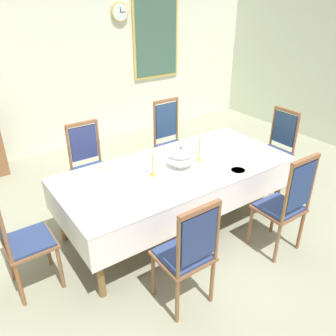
{
  "coord_description": "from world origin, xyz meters",
  "views": [
    {
      "loc": [
        -2.01,
        -2.75,
        2.5
      ],
      "look_at": [
        -0.16,
        -0.12,
        0.83
      ],
      "focal_mm": 36.67,
      "sensor_mm": 36.0,
      "label": 1
    }
  ],
  "objects_px": {
    "chair_head_west": "(20,238)",
    "framed_painting": "(156,37)",
    "dining_table": "(177,173)",
    "soup_tureen": "(181,157)",
    "chair_south_b": "(285,203)",
    "chair_north_b": "(171,140)",
    "spoon_primary": "(101,168)",
    "mounted_clock": "(120,12)",
    "chair_south_a": "(188,253)",
    "chair_north_a": "(90,164)",
    "bowl_far_left": "(156,200)",
    "candlestick_east": "(200,148)",
    "spoon_secondary": "(244,169)",
    "chair_head_east": "(276,147)",
    "bowl_near_right": "(238,171)",
    "candlestick_west": "(153,164)",
    "bowl_near_left": "(112,164)"
  },
  "relations": [
    {
      "from": "chair_north_b",
      "to": "candlestick_west",
      "type": "relative_size",
      "value": 3.3
    },
    {
      "from": "chair_north_a",
      "to": "soup_tureen",
      "type": "distance_m",
      "value": 1.23
    },
    {
      "from": "spoon_primary",
      "to": "mounted_clock",
      "type": "relative_size",
      "value": 0.56
    },
    {
      "from": "soup_tureen",
      "to": "candlestick_west",
      "type": "xyz_separation_m",
      "value": [
        -0.37,
        0.0,
        0.03
      ]
    },
    {
      "from": "dining_table",
      "to": "soup_tureen",
      "type": "xyz_separation_m",
      "value": [
        0.05,
        -0.0,
        0.19
      ]
    },
    {
      "from": "chair_north_b",
      "to": "bowl_far_left",
      "type": "height_order",
      "value": "chair_north_b"
    },
    {
      "from": "dining_table",
      "to": "candlestick_west",
      "type": "height_order",
      "value": "candlestick_west"
    },
    {
      "from": "soup_tureen",
      "to": "bowl_near_left",
      "type": "distance_m",
      "value": 0.76
    },
    {
      "from": "chair_north_b",
      "to": "chair_head_west",
      "type": "distance_m",
      "value": 2.54
    },
    {
      "from": "chair_head_east",
      "to": "bowl_near_left",
      "type": "bearing_deg",
      "value": 78.96
    },
    {
      "from": "chair_south_b",
      "to": "chair_north_b",
      "type": "xyz_separation_m",
      "value": [
        0.0,
        1.99,
        0.01
      ]
    },
    {
      "from": "candlestick_east",
      "to": "dining_table",
      "type": "bearing_deg",
      "value": 180.0
    },
    {
      "from": "framed_painting",
      "to": "soup_tureen",
      "type": "bearing_deg",
      "value": -118.83
    },
    {
      "from": "bowl_near_left",
      "to": "bowl_near_right",
      "type": "xyz_separation_m",
      "value": [
        1.02,
        -0.92,
        0.0
      ]
    },
    {
      "from": "chair_head_west",
      "to": "bowl_near_left",
      "type": "relative_size",
      "value": 6.09
    },
    {
      "from": "dining_table",
      "to": "chair_south_a",
      "type": "relative_size",
      "value": 2.38
    },
    {
      "from": "framed_painting",
      "to": "chair_north_a",
      "type": "bearing_deg",
      "value": -139.59
    },
    {
      "from": "soup_tureen",
      "to": "mounted_clock",
      "type": "relative_size",
      "value": 0.96
    },
    {
      "from": "dining_table",
      "to": "chair_north_a",
      "type": "relative_size",
      "value": 2.38
    },
    {
      "from": "chair_south_b",
      "to": "chair_north_b",
      "type": "bearing_deg",
      "value": 90.0
    },
    {
      "from": "mounted_clock",
      "to": "bowl_near_right",
      "type": "bearing_deg",
      "value": -98.15
    },
    {
      "from": "candlestick_west",
      "to": "mounted_clock",
      "type": "xyz_separation_m",
      "value": [
        1.26,
        2.93,
        1.28
      ]
    },
    {
      "from": "bowl_near_left",
      "to": "spoon_secondary",
      "type": "relative_size",
      "value": 1.02
    },
    {
      "from": "soup_tureen",
      "to": "chair_north_a",
      "type": "bearing_deg",
      "value": 123.88
    },
    {
      "from": "chair_head_east",
      "to": "soup_tureen",
      "type": "relative_size",
      "value": 3.68
    },
    {
      "from": "chair_north_a",
      "to": "bowl_far_left",
      "type": "height_order",
      "value": "chair_north_a"
    },
    {
      "from": "chair_south_b",
      "to": "dining_table",
      "type": "bearing_deg",
      "value": 122.39
    },
    {
      "from": "chair_south_b",
      "to": "chair_head_east",
      "type": "distance_m",
      "value": 1.46
    },
    {
      "from": "bowl_near_right",
      "to": "spoon_primary",
      "type": "height_order",
      "value": "bowl_near_right"
    },
    {
      "from": "dining_table",
      "to": "bowl_near_right",
      "type": "bearing_deg",
      "value": -46.29
    },
    {
      "from": "chair_north_b",
      "to": "chair_south_b",
      "type": "bearing_deg",
      "value": 90.0
    },
    {
      "from": "chair_south_b",
      "to": "chair_north_b",
      "type": "height_order",
      "value": "chair_north_b"
    },
    {
      "from": "chair_south_b",
      "to": "bowl_far_left",
      "type": "xyz_separation_m",
      "value": [
        -1.2,
        0.54,
        0.19
      ]
    },
    {
      "from": "chair_north_a",
      "to": "bowl_far_left",
      "type": "relative_size",
      "value": 7.79
    },
    {
      "from": "chair_head_east",
      "to": "candlestick_east",
      "type": "bearing_deg",
      "value": 90.0
    },
    {
      "from": "chair_north_b",
      "to": "spoon_primary",
      "type": "relative_size",
      "value": 6.65
    },
    {
      "from": "soup_tureen",
      "to": "bowl_far_left",
      "type": "distance_m",
      "value": 0.77
    },
    {
      "from": "soup_tureen",
      "to": "bowl_near_right",
      "type": "relative_size",
      "value": 1.62
    },
    {
      "from": "framed_painting",
      "to": "candlestick_east",
      "type": "bearing_deg",
      "value": -114.71
    },
    {
      "from": "chair_head_west",
      "to": "candlestick_east",
      "type": "bearing_deg",
      "value": 90.0
    },
    {
      "from": "dining_table",
      "to": "spoon_secondary",
      "type": "height_order",
      "value": "spoon_secondary"
    },
    {
      "from": "chair_south_b",
      "to": "bowl_near_left",
      "type": "bearing_deg",
      "value": 129.75
    },
    {
      "from": "chair_head_west",
      "to": "framed_painting",
      "type": "bearing_deg",
      "value": 131.08
    },
    {
      "from": "chair_north_b",
      "to": "bowl_near_right",
      "type": "bearing_deg",
      "value": 83.26
    },
    {
      "from": "chair_south_a",
      "to": "chair_south_b",
      "type": "relative_size",
      "value": 0.95
    },
    {
      "from": "chair_south_b",
      "to": "mounted_clock",
      "type": "bearing_deg",
      "value": 85.44
    },
    {
      "from": "chair_south_b",
      "to": "bowl_near_right",
      "type": "relative_size",
      "value": 6.23
    },
    {
      "from": "chair_south_a",
      "to": "spoon_primary",
      "type": "xyz_separation_m",
      "value": [
        -0.07,
        1.46,
        0.19
      ]
    },
    {
      "from": "spoon_primary",
      "to": "spoon_secondary",
      "type": "height_order",
      "value": "same"
    },
    {
      "from": "chair_head_east",
      "to": "chair_head_west",
      "type": "bearing_deg",
      "value": 90.0
    }
  ]
}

